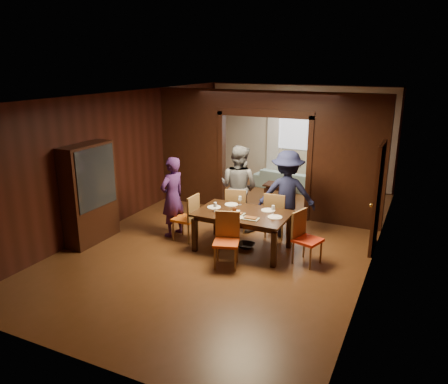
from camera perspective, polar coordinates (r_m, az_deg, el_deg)
The scene contains 32 objects.
floor at distance 9.27m, azimuth 1.57°, elevation -5.65°, with size 9.00×9.00×0.00m, color #543117.
ceiling at distance 8.60m, azimuth 1.73°, elevation 12.53°, with size 5.50×9.00×0.02m, color silver.
room_walls at distance 10.52m, azimuth 5.81°, elevation 5.57°, with size 5.52×9.01×2.90m.
person_purple at distance 9.07m, azimuth -6.75°, elevation -0.65°, with size 0.61×0.40×1.68m, color #3F1D56.
person_grey at distance 9.39m, azimuth 1.92°, elevation 0.60°, with size 0.89×0.70×1.84m, color slate.
person_navy at distance 9.06m, azimuth 8.23°, elevation -0.26°, with size 1.17×0.67×1.81m, color #191C3F.
sofa at distance 12.65m, azimuth 8.22°, elevation 1.64°, with size 1.85×0.72×0.54m, color #94C0C3.
serving_bowl at distance 8.39m, azimuth 2.95°, elevation -2.26°, with size 0.35×0.35×0.08m, color black.
dining_table at distance 8.47m, azimuth 2.44°, elevation -5.12°, with size 1.76×1.09×0.76m, color black.
coffee_table at distance 11.69m, azimuth 7.28°, elevation 0.06°, with size 0.80×0.50×0.40m, color black.
chair_left at distance 8.91m, azimuth -5.09°, elevation -3.31°, with size 0.44×0.44×0.97m, color orange, non-canonical shape.
chair_right at distance 7.99m, azimuth 10.89°, elevation -5.98°, with size 0.44×0.44×0.97m, color red, non-canonical shape.
chair_far_l at distance 9.38m, azimuth 1.71°, elevation -2.22°, with size 0.44×0.44×0.97m, color #C06612, non-canonical shape.
chair_far_r at distance 9.11m, azimuth 6.90°, elevation -2.91°, with size 0.44×0.44×0.97m, color orange, non-canonical shape.
chair_near at distance 7.75m, azimuth 0.29°, elevation -6.41°, with size 0.44×0.44×0.97m, color #BF3D12, non-canonical shape.
hutch at distance 9.08m, azimuth -17.14°, elevation -0.21°, with size 0.40×1.20×2.00m, color black.
door_right at distance 8.75m, azimuth 19.42°, elevation -0.72°, with size 0.06×0.90×2.10m, color black.
window_far at distance 12.90m, azimuth 9.72°, elevation 8.35°, with size 1.20×0.03×1.30m, color silver.
curtain_left at distance 13.15m, azimuth 6.42°, elevation 6.66°, with size 0.35×0.06×2.40m, color white.
curtain_right at distance 12.75m, azimuth 12.83°, elevation 6.03°, with size 0.35×0.06×2.40m, color white.
plate_left at distance 8.61m, azimuth -1.31°, elevation -2.00°, with size 0.27×0.27×0.01m, color white.
plate_far_l at distance 8.77m, azimuth 0.97°, elevation -1.64°, with size 0.27×0.27×0.01m, color white.
plate_far_r at distance 8.47m, azimuth 5.79°, elevation -2.39°, with size 0.27×0.27×0.01m, color white.
plate_right at distance 8.13m, azimuth 6.67°, elevation -3.27°, with size 0.27×0.27×0.01m, color white.
plate_near at distance 8.06m, azimuth 1.56°, elevation -3.33°, with size 0.27×0.27×0.01m, color white.
platter_a at distance 8.23m, azimuth 1.66°, elevation -2.80°, with size 0.30×0.20×0.04m, color gray.
platter_b at distance 8.00m, azimuth 3.50°, elevation -3.43°, with size 0.30×0.20×0.04m, color gray.
wineglass_left at distance 8.36m, azimuth -1.16°, elevation -1.97°, with size 0.08×0.08×0.18m, color silver, non-canonical shape.
wineglass_far at distance 8.74m, azimuth 2.11°, elevation -1.12°, with size 0.08×0.08×0.18m, color white, non-canonical shape.
wineglass_right at distance 8.24m, azimuth 6.44°, elevation -2.37°, with size 0.08×0.08×0.18m, color silver, non-canonical shape.
tumbler at distance 8.04m, azimuth 1.84°, elevation -2.89°, with size 0.07×0.07×0.14m, color white.
condiment_jar at distance 8.32m, azimuth 1.39°, elevation -2.31°, with size 0.08×0.08×0.11m, color #532813, non-canonical shape.
Camera 1 is at (3.44, -7.85, 3.54)m, focal length 35.00 mm.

